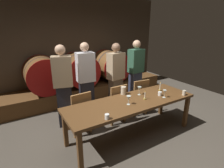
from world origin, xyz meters
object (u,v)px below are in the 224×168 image
Objects in this scene: wine_barrel_left at (43,75)px; candle_right at (160,88)px; chair_left at (80,111)px; wine_barrel_center at (80,70)px; pitcher at (123,91)px; guest_center_left at (86,81)px; wine_glass_left at (129,98)px; wine_glass_center at (139,89)px; chair_right at (139,95)px; cup_center at (160,94)px; guest_far_right at (135,73)px; dining_table at (132,104)px; chair_center at (116,102)px; wine_glass_right at (165,92)px; guest_far_left at (63,87)px; candle_left at (145,97)px; cup_left at (107,117)px; guest_center_right at (116,78)px; cup_right at (184,93)px; wine_barrel_right at (111,66)px.

wine_barrel_left is 4.71× the size of candle_right.
candle_right reaches higher than chair_left.
wine_barrel_center is 5.72× the size of pitcher.
guest_center_left reaches higher than wine_glass_left.
wine_glass_center is (0.73, -0.96, -0.02)m from guest_center_left.
chair_right is 0.78m from cup_center.
guest_far_right is (1.77, 0.51, 0.39)m from chair_left.
chair_right reaches higher than dining_table.
chair_center reaches higher than cup_center.
wine_glass_center is 1.08× the size of wine_glass_right.
wine_glass_left is 2.13× the size of cup_center.
candle_right is (1.64, -0.49, 0.31)m from chair_left.
dining_table is 15.65× the size of pitcher.
wine_barrel_left is 0.53× the size of guest_center_left.
candle_right reaches higher than cup_center.
dining_table is 0.25m from wine_glass_left.
guest_far_left is at bearing 125.45° from wine_glass_left.
candle_left is 1.08× the size of pitcher.
candle_right is 1.01m from wine_glass_left.
chair_center is (0.84, -0.01, 0.00)m from chair_left.
cup_left is (-0.97, -0.26, -0.01)m from candle_left.
guest_center_right is at bearing -40.01° from chair_right.
candle_right is 2.54× the size of cup_center.
dining_table is at bearing 65.93° from guest_center_right.
wine_barrel_center is 4.71× the size of candle_right.
chair_left is 1.00× the size of chair_right.
wine_barrel_center is 1.74m from chair_center.
guest_center_right is at bearing 86.71° from candle_left.
guest_center_right is (1.27, 0.00, -0.02)m from guest_far_left.
wine_barrel_center reaches higher than cup_center.
cup_right is at bearing -10.76° from wine_glass_left.
wine_barrel_right reaches higher than dining_table.
guest_center_right reaches higher than cup_left.
guest_center_left is at bearing 127.05° from wine_glass_center.
guest_far_left is at bearing 145.37° from wine_glass_center.
candle_right is at bearing -66.58° from wine_barrel_center.
wine_glass_center reaches higher than chair_center.
candle_left is at bearing 123.47° from guest_center_left.
candle_left reaches higher than pitcher.
candle_left is (0.36, -2.36, -0.07)m from wine_barrel_center.
candle_left is at bearing 2.86° from wine_glass_left.
wine_glass_center is 1.15m from cup_left.
chair_right is 1.18m from wine_glass_left.
chair_right is 0.68m from guest_far_right.
wine_barrel_right is 1.05× the size of chair_center.
guest_center_left is at bearing 78.12° from cup_left.
candle_right is at bearing 145.40° from guest_center_left.
wine_barrel_center is at bearing -57.64° from chair_right.
wine_barrel_right is at bearing 74.09° from candle_left.
guest_center_right reaches higher than chair_left.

